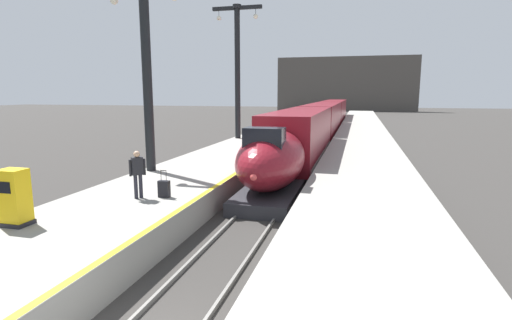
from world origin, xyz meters
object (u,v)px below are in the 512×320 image
highspeed_train_main (322,120)px  ticket_machine_yellow (15,200)px  station_column_far (237,61)px  rolling_suitcase (164,189)px  station_column_mid (146,57)px  passenger_near_edge (138,171)px

highspeed_train_main → ticket_machine_yellow: highspeed_train_main is taller
station_column_far → highspeed_train_main: bearing=60.3°
rolling_suitcase → ticket_machine_yellow: 4.61m
highspeed_train_main → rolling_suitcase: size_ratio=57.47×
station_column_mid → passenger_near_edge: size_ratio=5.20×
highspeed_train_main → station_column_far: 13.02m
passenger_near_edge → rolling_suitcase: passenger_near_edge is taller
station_column_far → ticket_machine_yellow: bearing=-89.1°
highspeed_train_main → passenger_near_edge: (-3.76, -29.11, 0.08)m
highspeed_train_main → passenger_near_edge: highspeed_train_main is taller
passenger_near_edge → ticket_machine_yellow: bearing=-117.6°
highspeed_train_main → rolling_suitcase: bearing=-95.9°
highspeed_train_main → station_column_mid: 25.51m
station_column_mid → rolling_suitcase: size_ratio=8.94×
station_column_mid → rolling_suitcase: bearing=-55.8°
ticket_machine_yellow → rolling_suitcase: bearing=55.6°
station_column_mid → ticket_machine_yellow: station_column_mid is taller
station_column_far → ticket_machine_yellow: station_column_far is taller
ticket_machine_yellow → station_column_far: bearing=90.9°
station_column_far → ticket_machine_yellow: 22.87m
station_column_mid → station_column_far: (0.00, 14.10, 0.88)m
rolling_suitcase → ticket_machine_yellow: ticket_machine_yellow is taller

